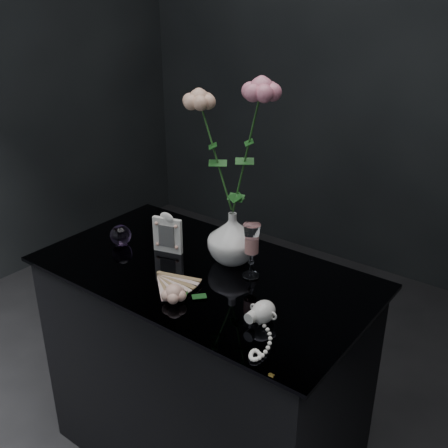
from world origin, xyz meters
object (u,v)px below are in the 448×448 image
Objects in this scene: paperweight at (121,235)px; loose_rose at (174,293)px; pearl_jar at (263,311)px; vase at (232,237)px; picture_frame at (168,232)px; wine_glass at (251,251)px.

paperweight is 0.41m from loose_rose.
paperweight is 0.64m from pearl_jar.
vase is at bearing 74.76° from loose_rose.
pearl_jar is at bearing -1.68° from loose_rose.
loose_rose is (0.38, -0.15, -0.01)m from paperweight.
vase is 0.22m from picture_frame.
picture_frame is 0.65× the size of pearl_jar.
picture_frame is 1.98× the size of paperweight.
picture_frame is at bearing -174.34° from wine_glass.
picture_frame is (-0.21, -0.08, -0.01)m from vase.
paperweight is at bearing -169.24° from wine_glass.
wine_glass reaches higher than pearl_jar.
vase is at bearing 156.41° from wine_glass.
vase reaches higher than picture_frame.
vase is 1.18× the size of picture_frame.
vase is 1.07× the size of loose_rose.
pearl_jar is at bearing -39.96° from vase.
picture_frame is at bearing 19.98° from paperweight.
loose_rose is at bearing -162.78° from pearl_jar.
loose_rose is (-0.09, -0.24, -0.06)m from wine_glass.
paperweight is at bearing -175.61° from picture_frame.
pearl_jar is (0.63, -0.08, -0.00)m from paperweight.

